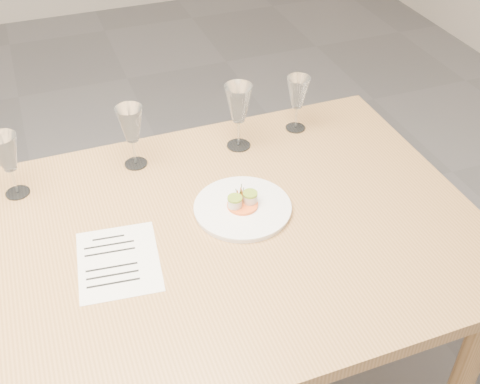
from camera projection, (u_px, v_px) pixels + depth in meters
name	position (u px, v px, depth m)	size (l,w,h in m)	color
dining_table	(31.00, 297.00, 1.50)	(2.40, 1.00, 0.75)	tan
dinner_plate	(243.00, 207.00, 1.65)	(0.27, 0.27, 0.07)	white
recipe_sheet	(118.00, 261.00, 1.50)	(0.23, 0.28, 0.00)	white
wine_glass_0	(6.00, 154.00, 1.63)	(0.08, 0.08, 0.19)	white
wine_glass_1	(131.00, 126.00, 1.74)	(0.08, 0.08, 0.20)	white
wine_glass_2	(238.00, 105.00, 1.81)	(0.09, 0.09, 0.21)	white
wine_glass_3	(298.00, 94.00, 1.90)	(0.07, 0.07, 0.19)	white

